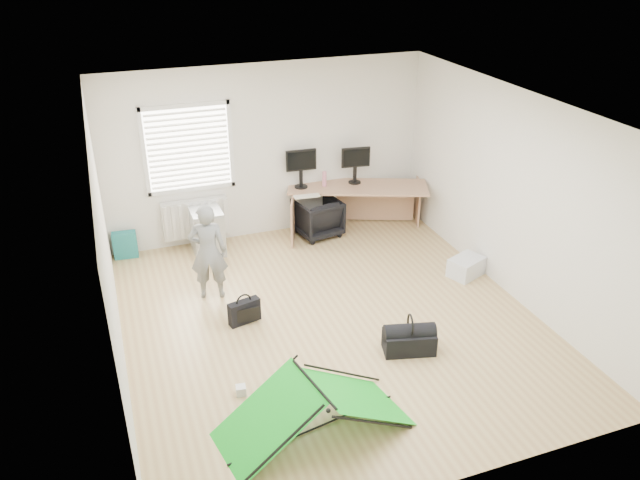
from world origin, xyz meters
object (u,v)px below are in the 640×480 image
object	(u,v)px
office_chair	(318,217)
storage_crate	(466,267)
desk	(357,208)
thermos	(324,179)
kite	(314,407)
monitor_right	(355,170)
laptop_bag	(244,312)
duffel_bag	(409,342)
person	(208,252)
filing_cabinet	(207,230)
monitor_left	(301,174)

from	to	relation	value
office_chair	storage_crate	distance (m)	2.49
desk	thermos	distance (m)	0.73
desk	kite	bearing A→B (deg)	-96.42
monitor_right	laptop_bag	distance (m)	3.31
monitor_right	duffel_bag	world-z (taller)	monitor_right
thermos	storage_crate	xyz separation A→B (m)	(1.36, -2.11, -0.74)
thermos	person	bearing A→B (deg)	-146.31
desk	office_chair	bearing A→B (deg)	-159.64
filing_cabinet	office_chair	bearing A→B (deg)	-1.60
desk	person	xyz separation A→B (m)	(-2.64, -1.25, 0.29)
monitor_left	duffel_bag	xyz separation A→B (m)	(0.15, -3.50, -0.85)
person	laptop_bag	world-z (taller)	person
monitor_left	thermos	xyz separation A→B (m)	(0.36, -0.08, -0.11)
storage_crate	duffel_bag	world-z (taller)	storage_crate
thermos	kite	distance (m)	4.61
kite	laptop_bag	xyz separation A→B (m)	(-0.19, 2.06, -0.13)
filing_cabinet	storage_crate	world-z (taller)	filing_cabinet
monitor_right	person	xyz separation A→B (m)	(-2.64, -1.39, -0.30)
monitor_left	monitor_right	size ratio (longest dim) A/B	1.05
office_chair	duffel_bag	xyz separation A→B (m)	(-0.04, -3.26, -0.17)
filing_cabinet	storage_crate	distance (m)	3.85
desk	thermos	size ratio (longest dim) A/B	9.16
desk	laptop_bag	world-z (taller)	desk
monitor_right	kite	distance (m)	4.80
thermos	kite	bearing A→B (deg)	-111.58
desk	thermos	xyz separation A→B (m)	(-0.50, 0.18, 0.50)
filing_cabinet	thermos	xyz separation A→B (m)	(1.93, 0.13, 0.52)
person	kite	world-z (taller)	person
desk	monitor_right	bearing A→B (deg)	109.41
person	storage_crate	world-z (taller)	person
thermos	kite	world-z (taller)	thermos
desk	kite	size ratio (longest dim) A/B	1.19
office_chair	person	world-z (taller)	person
monitor_left	thermos	size ratio (longest dim) A/B	1.99
thermos	monitor_left	bearing A→B (deg)	167.78
filing_cabinet	office_chair	size ratio (longest dim) A/B	1.04
filing_cabinet	monitor_left	xyz separation A→B (m)	(1.57, 0.21, 0.63)
storage_crate	thermos	bearing A→B (deg)	122.79
monitor_left	person	world-z (taller)	person
office_chair	laptop_bag	bearing A→B (deg)	39.55
thermos	laptop_bag	distance (m)	2.97
monitor_left	monitor_right	distance (m)	0.88
filing_cabinet	duffel_bag	xyz separation A→B (m)	(1.72, -3.29, -0.22)
desk	filing_cabinet	distance (m)	2.43
monitor_left	monitor_right	xyz separation A→B (m)	(0.87, -0.11, -0.01)
desk	monitor_left	bearing A→B (deg)	-174.91
office_chair	person	xyz separation A→B (m)	(-1.96, -1.26, 0.36)
filing_cabinet	duffel_bag	distance (m)	3.72
desk	person	size ratio (longest dim) A/B	1.65
monitor_right	laptop_bag	size ratio (longest dim) A/B	1.13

